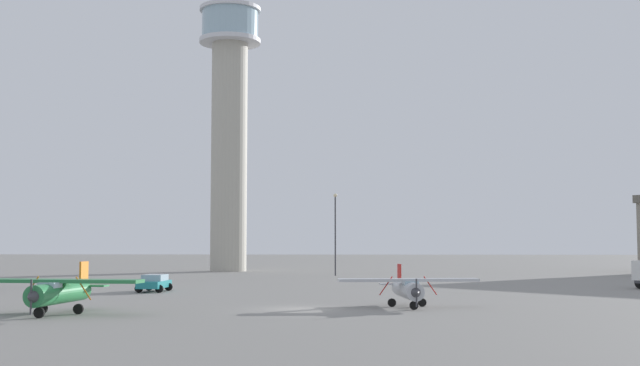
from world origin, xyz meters
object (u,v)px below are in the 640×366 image
at_px(control_tower, 229,118).
at_px(airplane_green, 60,290).
at_px(light_post_north, 335,227).
at_px(car_teal, 154,282).
at_px(airplane_silver, 407,287).

bearing_deg(control_tower, airplane_green, -89.28).
xyz_separation_m(control_tower, airplane_green, (0.81, -64.52, -19.66)).
height_order(control_tower, light_post_north, control_tower).
bearing_deg(light_post_north, airplane_green, -105.39).
bearing_deg(car_teal, airplane_green, 1.84).
bearing_deg(airplane_silver, airplane_green, -80.15).
height_order(control_tower, car_teal, control_tower).
xyz_separation_m(airplane_silver, car_teal, (-19.33, 14.27, -0.45)).
relative_size(control_tower, airplane_green, 4.19).
xyz_separation_m(control_tower, car_teal, (1.07, -44.45, -20.25)).
xyz_separation_m(airplane_silver, light_post_north, (-5.54, 45.21, 4.51)).
height_order(airplane_silver, light_post_north, light_post_north).
relative_size(airplane_silver, light_post_north, 0.90).
bearing_deg(airplane_silver, control_tower, -167.51).
distance_m(control_tower, airplane_green, 67.46).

